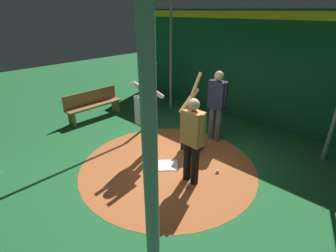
# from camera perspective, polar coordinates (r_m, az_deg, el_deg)

# --- Properties ---
(ground_plane) EXTENTS (25.40, 25.40, 0.00)m
(ground_plane) POSITION_cam_1_polar(r_m,az_deg,el_deg) (5.56, 0.00, -8.92)
(ground_plane) COLOR #216633
(dirt_circle) EXTENTS (3.76, 3.76, 0.01)m
(dirt_circle) POSITION_cam_1_polar(r_m,az_deg,el_deg) (5.56, 0.00, -8.89)
(dirt_circle) COLOR #B76033
(dirt_circle) RESTS_ON ground
(home_plate) EXTENTS (0.59, 0.59, 0.01)m
(home_plate) POSITION_cam_1_polar(r_m,az_deg,el_deg) (5.56, 0.00, -8.82)
(home_plate) COLOR white
(home_plate) RESTS_ON dirt_circle
(batter) EXTENTS (0.68, 0.49, 2.09)m
(batter) POSITION_cam_1_polar(r_m,az_deg,el_deg) (5.39, -5.09, 2.62)
(batter) COLOR #B3B3B7
(batter) RESTS_ON ground
(catcher) EXTENTS (0.58, 0.40, 0.97)m
(catcher) POSITION_cam_1_polar(r_m,az_deg,el_deg) (5.99, 5.36, -2.17)
(catcher) COLOR black
(catcher) RESTS_ON ground
(umpire) EXTENTS (0.22, 0.49, 1.79)m
(umpire) POSITION_cam_1_polar(r_m,az_deg,el_deg) (6.33, 10.95, 5.19)
(umpire) COLOR #4C4C51
(umpire) RESTS_ON ground
(visitor) EXTENTS (0.56, 0.50, 2.07)m
(visitor) POSITION_cam_1_polar(r_m,az_deg,el_deg) (4.63, 5.52, -2.20)
(visitor) COLOR black
(visitor) RESTS_ON ground
(back_wall) EXTENTS (0.23, 9.40, 3.11)m
(back_wall) POSITION_cam_1_polar(r_m,az_deg,el_deg) (7.73, 18.72, 12.20)
(back_wall) COLOR #145133
(back_wall) RESTS_ON ground
(cage_frame) EXTENTS (5.33, 4.81, 3.37)m
(cage_frame) POSITION_cam_1_polar(r_m,az_deg,el_deg) (4.69, 0.00, 15.10)
(cage_frame) COLOR gray
(cage_frame) RESTS_ON ground
(bench) EXTENTS (1.77, 0.36, 0.85)m
(bench) POSITION_cam_1_polar(r_m,az_deg,el_deg) (8.11, -16.52, 4.75)
(bench) COLOR olive
(bench) RESTS_ON ground
(baseball_0) EXTENTS (0.07, 0.07, 0.07)m
(baseball_0) POSITION_cam_1_polar(r_m,az_deg,el_deg) (5.42, 11.13, -9.95)
(baseball_0) COLOR white
(baseball_0) RESTS_ON dirt_circle
(baseball_1) EXTENTS (0.07, 0.07, 0.07)m
(baseball_1) POSITION_cam_1_polar(r_m,az_deg,el_deg) (4.40, -3.06, -19.04)
(baseball_1) COLOR white
(baseball_1) RESTS_ON dirt_circle
(baseball_2) EXTENTS (0.07, 0.07, 0.07)m
(baseball_2) POSITION_cam_1_polar(r_m,az_deg,el_deg) (4.96, 4.57, -13.13)
(baseball_2) COLOR white
(baseball_2) RESTS_ON dirt_circle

